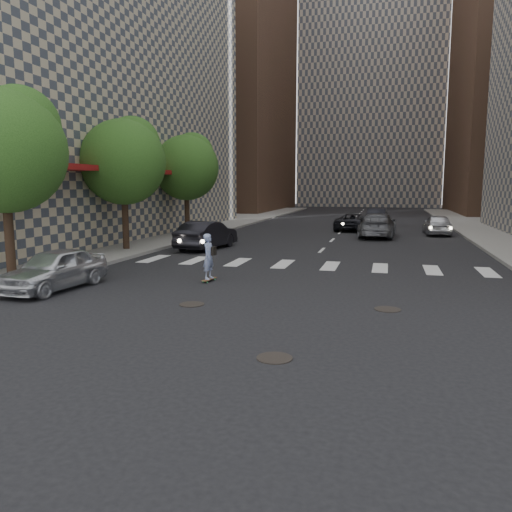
{
  "coord_description": "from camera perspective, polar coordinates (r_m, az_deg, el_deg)",
  "views": [
    {
      "loc": [
        3.2,
        -11.51,
        3.29
      ],
      "look_at": [
        -0.4,
        2.16,
        1.3
      ],
      "focal_mm": 35.0,
      "sensor_mm": 36.0,
      "label": 1
    }
  ],
  "objects": [
    {
      "name": "ground",
      "position": [
        12.39,
        -0.78,
        -7.39
      ],
      "size": [
        160.0,
        160.0,
        0.0
      ],
      "primitive_type": "plane",
      "color": "black",
      "rests_on": "ground"
    },
    {
      "name": "sidewalk_left",
      "position": [
        36.28,
        -14.54,
        2.68
      ],
      "size": [
        13.0,
        80.0,
        0.15
      ],
      "primitive_type": "cube",
      "color": "gray",
      "rests_on": "ground"
    },
    {
      "name": "building_left",
      "position": [
        38.14,
        -22.07,
        21.41
      ],
      "size": [
        16.4,
        33.0,
        25.0
      ],
      "color": "tan",
      "rests_on": "ground"
    },
    {
      "name": "tower_left",
      "position": [
        72.39,
        -4.69,
        21.35
      ],
      "size": [
        18.0,
        24.0,
        40.0
      ],
      "primitive_type": "cube",
      "color": "brown",
      "rests_on": "ground"
    },
    {
      "name": "tower_center",
      "position": [
        91.93,
        13.24,
        20.84
      ],
      "size": [
        22.0,
        20.0,
        48.0
      ],
      "primitive_type": "cube",
      "color": "#ADA08E",
      "rests_on": "ground"
    },
    {
      "name": "tree_a",
      "position": [
        19.4,
        -26.57,
        11.2
      ],
      "size": [
        4.2,
        4.2,
        6.6
      ],
      "color": "#382619",
      "rests_on": "sidewalk_left"
    },
    {
      "name": "tree_b",
      "position": [
        25.98,
        -14.7,
        10.76
      ],
      "size": [
        4.2,
        4.2,
        6.6
      ],
      "color": "#382619",
      "rests_on": "sidewalk_left"
    },
    {
      "name": "tree_c",
      "position": [
        33.18,
        -7.82,
        10.29
      ],
      "size": [
        4.2,
        4.2,
        6.6
      ],
      "color": "#382619",
      "rests_on": "sidewalk_left"
    },
    {
      "name": "manhole_a",
      "position": [
        9.79,
        2.13,
        -11.57
      ],
      "size": [
        0.7,
        0.7,
        0.02
      ],
      "primitive_type": "cylinder",
      "color": "black",
      "rests_on": "ground"
    },
    {
      "name": "manhole_b",
      "position": [
        14.12,
        -7.34,
        -5.49
      ],
      "size": [
        0.7,
        0.7,
        0.02
      ],
      "primitive_type": "cylinder",
      "color": "black",
      "rests_on": "ground"
    },
    {
      "name": "manhole_c",
      "position": [
        13.9,
        14.8,
        -5.91
      ],
      "size": [
        0.7,
        0.7,
        0.02
      ],
      "primitive_type": "cylinder",
      "color": "black",
      "rests_on": "ground"
    },
    {
      "name": "skateboarder",
      "position": [
        17.29,
        -5.39,
        -0.06
      ],
      "size": [
        0.45,
        0.85,
        1.66
      ],
      "rotation": [
        0.0,
        0.0,
        -0.11
      ],
      "color": "brown",
      "rests_on": "ground"
    },
    {
      "name": "silver_sedan",
      "position": [
        17.13,
        -22.05,
        -1.39
      ],
      "size": [
        1.86,
        4.01,
        1.33
      ],
      "primitive_type": "imported",
      "rotation": [
        0.0,
        0.0,
        -0.08
      ],
      "color": "silver",
      "rests_on": "ground"
    },
    {
      "name": "traffic_car_a",
      "position": [
        26.27,
        -5.65,
        2.4
      ],
      "size": [
        2.12,
        4.63,
        1.47
      ],
      "primitive_type": "imported",
      "rotation": [
        0.0,
        0.0,
        3.01
      ],
      "color": "black",
      "rests_on": "ground"
    },
    {
      "name": "traffic_car_b",
      "position": [
        33.13,
        13.73,
        3.44
      ],
      "size": [
        2.47,
        5.46,
        1.55
      ],
      "primitive_type": "imported",
      "rotation": [
        0.0,
        0.0,
        3.09
      ],
      "color": "#52545A",
      "rests_on": "ground"
    },
    {
      "name": "traffic_car_c",
      "position": [
        37.68,
        11.09,
        3.84
      ],
      "size": [
        2.72,
        4.86,
        1.28
      ],
      "primitive_type": "imported",
      "rotation": [
        0.0,
        0.0,
        3.01
      ],
      "color": "black",
      "rests_on": "ground"
    },
    {
      "name": "traffic_car_d",
      "position": [
        35.84,
        20.02,
        3.4
      ],
      "size": [
        1.71,
        4.15,
        1.41
      ],
      "primitive_type": "imported",
      "rotation": [
        0.0,
        0.0,
        3.15
      ],
      "color": "silver",
      "rests_on": "ground"
    },
    {
      "name": "traffic_car_e",
      "position": [
        43.59,
        13.67,
        4.41
      ],
      "size": [
        1.65,
        4.38,
        1.43
      ],
      "primitive_type": "imported",
      "rotation": [
        0.0,
        0.0,
        3.11
      ],
      "color": "black",
      "rests_on": "ground"
    }
  ]
}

